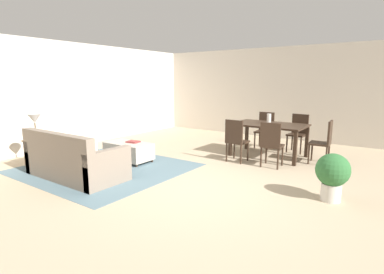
# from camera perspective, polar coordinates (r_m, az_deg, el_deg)

# --- Properties ---
(ground_plane) EXTENTS (10.80, 10.80, 0.00)m
(ground_plane) POSITION_cam_1_polar(r_m,az_deg,el_deg) (5.15, 0.97, -9.05)
(ground_plane) COLOR tan
(wall_back) EXTENTS (9.00, 0.12, 2.70)m
(wall_back) POSITION_cam_1_polar(r_m,az_deg,el_deg) (9.42, 18.59, 7.70)
(wall_back) COLOR beige
(wall_back) RESTS_ON ground_plane
(wall_left) EXTENTS (0.12, 11.00, 2.70)m
(wall_left) POSITION_cam_1_polar(r_m,az_deg,el_deg) (8.53, -22.93, 7.19)
(wall_left) COLOR beige
(wall_left) RESTS_ON ground_plane
(area_rug) EXTENTS (3.00, 2.80, 0.01)m
(area_rug) POSITION_cam_1_polar(r_m,az_deg,el_deg) (6.36, -15.90, -5.60)
(area_rug) COLOR slate
(area_rug) RESTS_ON ground_plane
(couch) EXTENTS (1.91, 0.89, 0.86)m
(couch) POSITION_cam_1_polar(r_m,az_deg,el_deg) (5.88, -21.27, -4.28)
(couch) COLOR gray
(couch) RESTS_ON ground_plane
(ottoman_table) EXTENTS (1.03, 0.56, 0.41)m
(ottoman_table) POSITION_cam_1_polar(r_m,az_deg,el_deg) (6.72, -11.79, -2.52)
(ottoman_table) COLOR #B7AD9E
(ottoman_table) RESTS_ON ground_plane
(side_table) EXTENTS (0.40, 0.40, 0.55)m
(side_table) POSITION_cam_1_polar(r_m,az_deg,el_deg) (6.91, -27.07, -1.40)
(side_table) COLOR brown
(side_table) RESTS_ON ground_plane
(table_lamp) EXTENTS (0.26, 0.26, 0.53)m
(table_lamp) POSITION_cam_1_polar(r_m,az_deg,el_deg) (6.83, -27.43, 2.90)
(table_lamp) COLOR brown
(table_lamp) RESTS_ON side_table
(dining_table) EXTENTS (1.61, 1.00, 0.76)m
(dining_table) POSITION_cam_1_polar(r_m,az_deg,el_deg) (7.13, 14.21, 1.70)
(dining_table) COLOR #332319
(dining_table) RESTS_ON ground_plane
(dining_chair_near_left) EXTENTS (0.41, 0.41, 0.92)m
(dining_chair_near_left) POSITION_cam_1_polar(r_m,az_deg,el_deg) (6.52, 8.22, -0.24)
(dining_chair_near_left) COLOR #332319
(dining_chair_near_left) RESTS_ON ground_plane
(dining_chair_near_right) EXTENTS (0.43, 0.43, 0.92)m
(dining_chair_near_right) POSITION_cam_1_polar(r_m,az_deg,el_deg) (6.25, 14.64, -0.94)
(dining_chair_near_right) COLOR #332319
(dining_chair_near_right) RESTS_ON ground_plane
(dining_chair_far_left) EXTENTS (0.42, 0.42, 0.92)m
(dining_chair_far_left) POSITION_cam_1_polar(r_m,az_deg,el_deg) (8.10, 13.54, 1.67)
(dining_chair_far_left) COLOR #332319
(dining_chair_far_left) RESTS_ON ground_plane
(dining_chair_far_right) EXTENTS (0.42, 0.42, 0.92)m
(dining_chair_far_right) POSITION_cam_1_polar(r_m,az_deg,el_deg) (7.86, 19.31, 1.11)
(dining_chair_far_right) COLOR #332319
(dining_chair_far_right) RESTS_ON ground_plane
(dining_chair_head_east) EXTENTS (0.42, 0.42, 0.92)m
(dining_chair_head_east) POSITION_cam_1_polar(r_m,az_deg,el_deg) (6.87, 23.56, -0.47)
(dining_chair_head_east) COLOR #332319
(dining_chair_head_east) RESTS_ON ground_plane
(vase_centerpiece) EXTENTS (0.09, 0.09, 0.23)m
(vase_centerpiece) POSITION_cam_1_polar(r_m,az_deg,el_deg) (7.06, 14.23, 3.31)
(vase_centerpiece) COLOR silver
(vase_centerpiece) RESTS_ON dining_table
(book_on_ottoman) EXTENTS (0.29, 0.23, 0.03)m
(book_on_ottoman) POSITION_cam_1_polar(r_m,az_deg,el_deg) (6.68, -10.97, -0.88)
(book_on_ottoman) COLOR maroon
(book_on_ottoman) RESTS_ON ottoman_table
(potted_plant) EXTENTS (0.48, 0.48, 0.70)m
(potted_plant) POSITION_cam_1_polar(r_m,az_deg,el_deg) (4.84, 24.84, -6.22)
(potted_plant) COLOR beige
(potted_plant) RESTS_ON ground_plane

